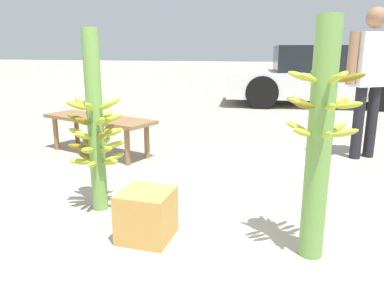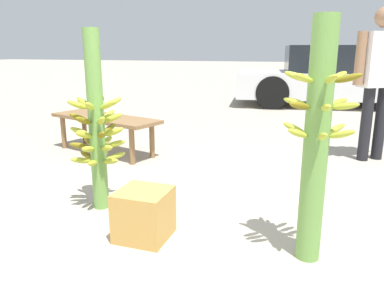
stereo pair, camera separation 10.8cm
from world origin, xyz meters
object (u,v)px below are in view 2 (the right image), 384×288
object	(u,v)px
banana_stalk_center	(316,140)
parked_car	(331,77)
banana_stalk_left	(97,125)
produce_crate	(144,214)
market_bench	(105,121)
vendor_person	(379,71)

from	to	relation	value
banana_stalk_center	parked_car	world-z (taller)	banana_stalk_center
banana_stalk_left	produce_crate	distance (m)	0.80
parked_car	banana_stalk_center	bearing A→B (deg)	169.93
banana_stalk_left	market_bench	bearing A→B (deg)	120.09
market_bench	parked_car	world-z (taller)	parked_car
parked_car	produce_crate	xyz separation A→B (m)	(-1.23, -6.90, -0.48)
banana_stalk_left	vendor_person	size ratio (longest dim) A/B	0.82
vendor_person	market_bench	distance (m)	3.13
banana_stalk_left	produce_crate	bearing A→B (deg)	-31.72
vendor_person	produce_crate	distance (m)	3.08
banana_stalk_center	produce_crate	world-z (taller)	banana_stalk_center
banana_stalk_left	produce_crate	xyz separation A→B (m)	(0.54, -0.33, -0.50)
vendor_person	produce_crate	world-z (taller)	vendor_person
parked_car	produce_crate	distance (m)	7.03
market_bench	produce_crate	xyz separation A→B (m)	(1.37, -1.77, -0.22)
market_bench	banana_stalk_center	bearing A→B (deg)	-18.10
banana_stalk_center	produce_crate	xyz separation A→B (m)	(-1.03, -0.09, -0.56)
vendor_person	market_bench	bearing A→B (deg)	157.95
vendor_person	parked_car	world-z (taller)	vendor_person
banana_stalk_center	vendor_person	world-z (taller)	vendor_person
banana_stalk_center	parked_car	distance (m)	6.82
parked_car	produce_crate	size ratio (longest dim) A/B	12.77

